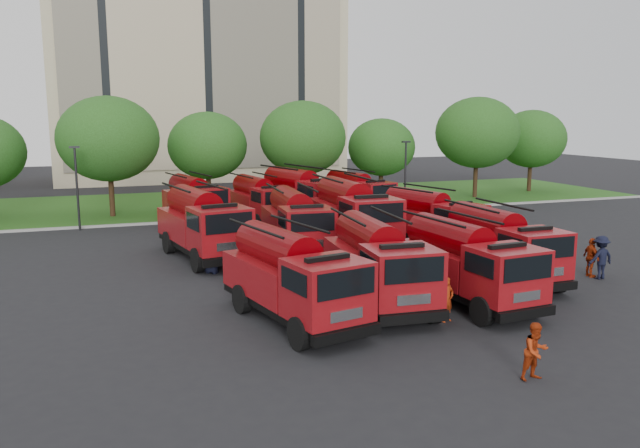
% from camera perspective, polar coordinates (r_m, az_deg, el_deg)
% --- Properties ---
extents(ground, '(140.00, 140.00, 0.00)m').
position_cam_1_polar(ground, '(25.37, 1.06, -5.94)').
color(ground, black).
rests_on(ground, ground).
extents(lawn, '(70.00, 16.00, 0.12)m').
position_cam_1_polar(lawn, '(50.08, -9.32, 1.92)').
color(lawn, '#2A5316').
rests_on(lawn, ground).
extents(curb, '(70.00, 0.30, 0.14)m').
position_cam_1_polar(curb, '(42.21, -7.40, 0.50)').
color(curb, gray).
rests_on(curb, ground).
extents(apartment_building, '(30.00, 14.18, 25.00)m').
position_cam_1_polar(apartment_building, '(71.80, -11.15, 14.21)').
color(apartment_building, '#BFB48E').
rests_on(apartment_building, ground).
extents(tree_2, '(6.72, 6.72, 8.22)m').
position_cam_1_polar(tree_2, '(44.41, -18.78, 7.38)').
color(tree_2, '#382314').
rests_on(tree_2, ground).
extents(tree_3, '(5.88, 5.88, 7.19)m').
position_cam_1_polar(tree_3, '(47.52, -10.25, 7.07)').
color(tree_3, '#382314').
rests_on(tree_3, ground).
extents(tree_4, '(6.55, 6.55, 8.01)m').
position_cam_1_polar(tree_4, '(47.66, -1.57, 7.88)').
color(tree_4, '#382314').
rests_on(tree_4, ground).
extents(tree_5, '(5.46, 5.46, 6.68)m').
position_cam_1_polar(tree_5, '(51.18, 5.64, 7.00)').
color(tree_5, '#382314').
rests_on(tree_5, ground).
extents(tree_6, '(6.89, 6.89, 8.42)m').
position_cam_1_polar(tree_6, '(53.72, 14.19, 8.10)').
color(tree_6, '#382314').
rests_on(tree_6, ground).
extents(tree_7, '(6.05, 6.05, 7.39)m').
position_cam_1_polar(tree_7, '(59.44, 18.79, 7.38)').
color(tree_7, '#382314').
rests_on(tree_7, ground).
extents(lamp_post_0, '(0.60, 0.25, 5.11)m').
position_cam_1_polar(lamp_post_0, '(40.31, -21.35, 3.51)').
color(lamp_post_0, black).
rests_on(lamp_post_0, ground).
extents(lamp_post_1, '(0.60, 0.25, 5.11)m').
position_cam_1_polar(lamp_post_1, '(45.19, 7.81, 4.72)').
color(lamp_post_1, black).
rests_on(lamp_post_1, ground).
extents(fire_truck_0, '(3.69, 7.10, 3.08)m').
position_cam_1_polar(fire_truck_0, '(21.10, -2.59, -4.88)').
color(fire_truck_0, black).
rests_on(fire_truck_0, ground).
extents(fire_truck_1, '(2.91, 6.99, 3.11)m').
position_cam_1_polar(fire_truck_1, '(23.02, 5.28, -3.61)').
color(fire_truck_1, black).
rests_on(fire_truck_1, ground).
extents(fire_truck_2, '(2.87, 6.81, 3.02)m').
position_cam_1_polar(fire_truck_2, '(23.76, 13.15, -3.52)').
color(fire_truck_2, black).
rests_on(fire_truck_2, ground).
extents(fire_truck_3, '(2.50, 6.67, 3.02)m').
position_cam_1_polar(fire_truck_3, '(27.36, 16.07, -1.88)').
color(fire_truck_3, black).
rests_on(fire_truck_3, ground).
extents(fire_truck_4, '(3.81, 7.69, 3.35)m').
position_cam_1_polar(fire_truck_4, '(30.92, -10.71, -0.02)').
color(fire_truck_4, black).
rests_on(fire_truck_4, ground).
extents(fire_truck_5, '(2.93, 7.10, 3.16)m').
position_cam_1_polar(fire_truck_5, '(31.48, -2.22, 0.15)').
color(fire_truck_5, black).
rests_on(fire_truck_5, ground).
extents(fire_truck_6, '(2.90, 7.74, 3.51)m').
position_cam_1_polar(fire_truck_6, '(32.90, 2.91, 0.88)').
color(fire_truck_6, black).
rests_on(fire_truck_6, ground).
extents(fire_truck_7, '(3.87, 6.87, 2.97)m').
position_cam_1_polar(fire_truck_7, '(33.73, 10.00, 0.50)').
color(fire_truck_7, black).
rests_on(fire_truck_7, ground).
extents(fire_truck_8, '(3.63, 6.97, 3.02)m').
position_cam_1_polar(fire_truck_8, '(40.98, -11.43, 2.15)').
color(fire_truck_8, black).
rests_on(fire_truck_8, ground).
extents(fire_truck_9, '(3.28, 6.80, 2.97)m').
position_cam_1_polar(fire_truck_9, '(40.59, -5.59, 2.19)').
color(fire_truck_9, black).
rests_on(fire_truck_9, ground).
extents(fire_truck_10, '(4.54, 8.01, 3.46)m').
position_cam_1_polar(fire_truck_10, '(40.77, -1.78, 2.62)').
color(fire_truck_10, black).
rests_on(fire_truck_10, ground).
extents(fire_truck_11, '(3.62, 6.86, 2.97)m').
position_cam_1_polar(fire_truck_11, '(43.77, 3.36, 2.78)').
color(fire_truck_11, black).
rests_on(fire_truck_11, ground).
extents(firefighter_0, '(0.67, 0.57, 1.55)m').
position_cam_1_polar(firefighter_0, '(21.96, 11.46, -8.70)').
color(firefighter_0, '#9C2A0C').
rests_on(firefighter_0, ground).
extents(firefighter_1, '(0.80, 0.48, 1.57)m').
position_cam_1_polar(firefighter_1, '(18.02, 18.98, -13.29)').
color(firefighter_1, '#9C2A0C').
rests_on(firefighter_1, ground).
extents(firefighter_2, '(0.70, 1.07, 1.71)m').
position_cam_1_polar(firefighter_2, '(29.61, 23.44, -4.46)').
color(firefighter_2, '#9C2A0C').
rests_on(firefighter_2, ground).
extents(firefighter_3, '(1.24, 0.68, 1.88)m').
position_cam_1_polar(firefighter_3, '(29.44, 24.15, -4.58)').
color(firefighter_3, black).
rests_on(firefighter_3, ground).
extents(firefighter_4, '(1.06, 1.06, 1.86)m').
position_cam_1_polar(firefighter_4, '(28.20, -9.86, -4.46)').
color(firefighter_4, black).
rests_on(firefighter_4, ground).
extents(firefighter_5, '(1.63, 1.10, 1.61)m').
position_cam_1_polar(firefighter_5, '(36.40, 15.19, -1.40)').
color(firefighter_5, '#9C2A0C').
rests_on(firefighter_5, ground).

